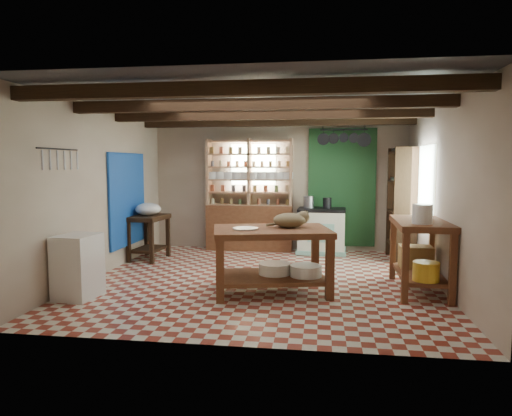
# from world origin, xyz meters

# --- Properties ---
(floor) EXTENTS (5.00, 5.00, 0.02)m
(floor) POSITION_xyz_m (0.00, 0.00, -0.01)
(floor) COLOR maroon
(floor) RESTS_ON ground
(ceiling) EXTENTS (5.00, 5.00, 0.02)m
(ceiling) POSITION_xyz_m (0.00, 0.00, 2.60)
(ceiling) COLOR #414146
(ceiling) RESTS_ON wall_back
(wall_back) EXTENTS (5.00, 0.04, 2.60)m
(wall_back) POSITION_xyz_m (0.00, 2.50, 1.30)
(wall_back) COLOR #BBAA96
(wall_back) RESTS_ON floor
(wall_front) EXTENTS (5.00, 0.04, 2.60)m
(wall_front) POSITION_xyz_m (0.00, -2.50, 1.30)
(wall_front) COLOR #BBAA96
(wall_front) RESTS_ON floor
(wall_left) EXTENTS (0.04, 5.00, 2.60)m
(wall_left) POSITION_xyz_m (-2.50, 0.00, 1.30)
(wall_left) COLOR #BBAA96
(wall_left) RESTS_ON floor
(wall_right) EXTENTS (0.04, 5.00, 2.60)m
(wall_right) POSITION_xyz_m (2.50, 0.00, 1.30)
(wall_right) COLOR #BBAA96
(wall_right) RESTS_ON floor
(ceiling_beams) EXTENTS (5.00, 3.80, 0.15)m
(ceiling_beams) POSITION_xyz_m (0.00, 0.00, 2.48)
(ceiling_beams) COLOR black
(ceiling_beams) RESTS_ON ceiling
(blue_wall_patch) EXTENTS (0.04, 1.40, 1.60)m
(blue_wall_patch) POSITION_xyz_m (-2.47, 0.90, 1.10)
(blue_wall_patch) COLOR #164BAC
(blue_wall_patch) RESTS_ON wall_left
(green_wall_patch) EXTENTS (1.30, 0.04, 2.30)m
(green_wall_patch) POSITION_xyz_m (1.25, 2.47, 1.25)
(green_wall_patch) COLOR #1C4723
(green_wall_patch) RESTS_ON wall_back
(window_back) EXTENTS (0.90, 0.02, 0.80)m
(window_back) POSITION_xyz_m (-0.50, 2.48, 1.70)
(window_back) COLOR silver
(window_back) RESTS_ON wall_back
(window_right) EXTENTS (0.02, 1.30, 1.20)m
(window_right) POSITION_xyz_m (2.48, 1.00, 1.40)
(window_right) COLOR silver
(window_right) RESTS_ON wall_right
(utensil_rail) EXTENTS (0.06, 0.90, 0.28)m
(utensil_rail) POSITION_xyz_m (-2.44, -1.20, 1.78)
(utensil_rail) COLOR black
(utensil_rail) RESTS_ON wall_left
(pot_rack) EXTENTS (0.86, 0.12, 0.36)m
(pot_rack) POSITION_xyz_m (1.25, 2.05, 2.18)
(pot_rack) COLOR black
(pot_rack) RESTS_ON ceiling
(shelving_unit) EXTENTS (1.70, 0.34, 2.20)m
(shelving_unit) POSITION_xyz_m (-0.55, 2.31, 1.10)
(shelving_unit) COLOR tan
(shelving_unit) RESTS_ON floor
(tall_rack) EXTENTS (0.40, 0.86, 2.00)m
(tall_rack) POSITION_xyz_m (2.28, 1.80, 1.00)
(tall_rack) COLOR black
(tall_rack) RESTS_ON floor
(work_table) EXTENTS (1.71, 1.33, 0.86)m
(work_table) POSITION_xyz_m (0.21, -0.61, 0.43)
(work_table) COLOR brown
(work_table) RESTS_ON floor
(stove) EXTENTS (0.92, 0.64, 0.87)m
(stove) POSITION_xyz_m (0.87, 2.15, 0.44)
(stove) COLOR beige
(stove) RESTS_ON floor
(prep_table) EXTENTS (0.61, 0.83, 0.80)m
(prep_table) POSITION_xyz_m (-2.20, 1.16, 0.40)
(prep_table) COLOR black
(prep_table) RESTS_ON floor
(white_cabinet) EXTENTS (0.49, 0.58, 0.82)m
(white_cabinet) POSITION_xyz_m (-2.22, -1.23, 0.41)
(white_cabinet) COLOR white
(white_cabinet) RESTS_ON floor
(right_counter) EXTENTS (0.71, 1.36, 0.96)m
(right_counter) POSITION_xyz_m (2.18, -0.29, 0.48)
(right_counter) COLOR brown
(right_counter) RESTS_ON floor
(cat) EXTENTS (0.54, 0.48, 0.20)m
(cat) POSITION_xyz_m (0.44, -0.51, 0.96)
(cat) COLOR #917D54
(cat) RESTS_ON work_table
(steel_tray) EXTENTS (0.40, 0.40, 0.02)m
(steel_tray) POSITION_xyz_m (-0.12, -0.74, 0.87)
(steel_tray) COLOR #9D9CA3
(steel_tray) RESTS_ON work_table
(basin_large) EXTENTS (0.51, 0.51, 0.15)m
(basin_large) POSITION_xyz_m (0.24, -0.55, 0.30)
(basin_large) COLOR white
(basin_large) RESTS_ON work_table
(basin_small) EXTENTS (0.50, 0.50, 0.15)m
(basin_small) POSITION_xyz_m (0.67, -0.61, 0.30)
(basin_small) COLOR white
(basin_small) RESTS_ON work_table
(kettle_left) EXTENTS (0.20, 0.20, 0.23)m
(kettle_left) POSITION_xyz_m (0.62, 2.16, 0.99)
(kettle_left) COLOR #9D9CA3
(kettle_left) RESTS_ON stove
(kettle_right) EXTENTS (0.17, 0.17, 0.20)m
(kettle_right) POSITION_xyz_m (0.97, 2.15, 0.97)
(kettle_right) COLOR black
(kettle_right) RESTS_ON stove
(enamel_bowl) EXTENTS (0.49, 0.49, 0.23)m
(enamel_bowl) POSITION_xyz_m (-2.20, 1.16, 0.91)
(enamel_bowl) COLOR white
(enamel_bowl) RESTS_ON prep_table
(white_bucket) EXTENTS (0.25, 0.25, 0.25)m
(white_bucket) POSITION_xyz_m (2.12, -0.64, 1.08)
(white_bucket) COLOR white
(white_bucket) RESTS_ON right_counter
(wicker_basket) EXTENTS (0.45, 0.36, 0.31)m
(wicker_basket) POSITION_xyz_m (2.19, 0.01, 0.41)
(wicker_basket) COLOR #9E783F
(wicker_basket) RESTS_ON right_counter
(yellow_tub) EXTENTS (0.33, 0.33, 0.24)m
(yellow_tub) POSITION_xyz_m (2.17, -0.74, 0.37)
(yellow_tub) COLOR gold
(yellow_tub) RESTS_ON right_counter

